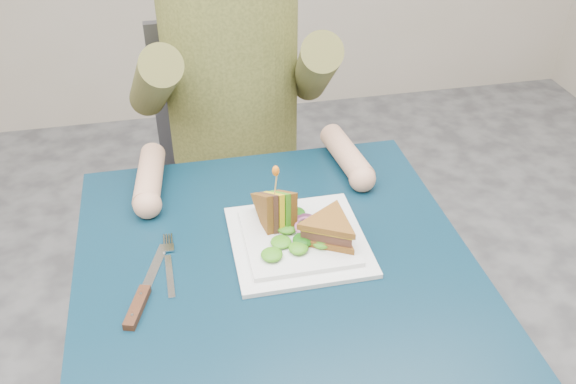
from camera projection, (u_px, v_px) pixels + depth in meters
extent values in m
cube|color=#08202F|center=(275.00, 264.00, 1.17)|extent=(0.75, 0.75, 0.03)
cylinder|color=#595B5E|center=(133.00, 304.00, 1.58)|extent=(0.04, 0.04, 0.70)
cylinder|color=#595B5E|center=(368.00, 270.00, 1.69)|extent=(0.04, 0.04, 0.70)
cube|color=#47474C|center=(238.00, 197.00, 1.80)|extent=(0.42, 0.40, 0.04)
cube|color=#47474C|center=(225.00, 94.00, 1.80)|extent=(0.42, 0.03, 0.46)
cylinder|color=#47474C|center=(189.00, 303.00, 1.77)|extent=(0.02, 0.02, 0.43)
cylinder|color=#47474C|center=(309.00, 285.00, 1.83)|extent=(0.02, 0.02, 0.43)
cylinder|color=#47474C|center=(181.00, 231.00, 2.04)|extent=(0.02, 0.02, 0.43)
cylinder|color=#47474C|center=(286.00, 217.00, 2.10)|extent=(0.02, 0.02, 0.43)
cylinder|color=brown|center=(231.00, 67.00, 1.54)|extent=(0.34, 0.34, 0.52)
cylinder|color=brown|center=(153.00, 84.00, 1.43)|extent=(0.15, 0.39, 0.31)
cylinder|color=tan|center=(150.00, 177.00, 1.34)|extent=(0.08, 0.20, 0.06)
sphere|color=tan|center=(147.00, 205.00, 1.26)|extent=(0.06, 0.06, 0.06)
cylinder|color=brown|center=(315.00, 70.00, 1.49)|extent=(0.15, 0.39, 0.31)
cylinder|color=tan|center=(346.00, 155.00, 1.41)|extent=(0.08, 0.20, 0.06)
sphere|color=tan|center=(362.00, 179.00, 1.34)|extent=(0.06, 0.06, 0.06)
cube|color=white|center=(298.00, 241.00, 1.20)|extent=(0.26, 0.26, 0.01)
cube|color=white|center=(298.00, 237.00, 1.19)|extent=(0.21, 0.21, 0.01)
cube|color=silver|center=(170.00, 276.00, 1.12)|extent=(0.01, 0.12, 0.00)
cube|color=silver|center=(168.00, 248.00, 1.18)|extent=(0.02, 0.02, 0.00)
cube|color=silver|center=(164.00, 240.00, 1.20)|extent=(0.00, 0.03, 0.00)
cube|color=silver|center=(167.00, 239.00, 1.20)|extent=(0.00, 0.03, 0.00)
cube|color=silver|center=(169.00, 239.00, 1.20)|extent=(0.00, 0.03, 0.00)
cube|color=silver|center=(172.00, 239.00, 1.20)|extent=(0.00, 0.03, 0.00)
cube|color=silver|center=(154.00, 268.00, 1.14)|extent=(0.06, 0.13, 0.00)
cube|color=black|center=(137.00, 307.00, 1.05)|extent=(0.05, 0.10, 0.01)
cylinder|color=silver|center=(141.00, 294.00, 1.07)|extent=(0.01, 0.01, 0.00)
cylinder|color=silver|center=(132.00, 315.00, 1.02)|extent=(0.01, 0.01, 0.00)
cylinder|color=tan|center=(276.00, 183.00, 1.16)|extent=(0.01, 0.01, 0.06)
ellipsoid|color=orange|center=(276.00, 171.00, 1.14)|extent=(0.01, 0.01, 0.02)
torus|color=#9E4C7A|center=(305.00, 227.00, 1.19)|extent=(0.04, 0.04, 0.02)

